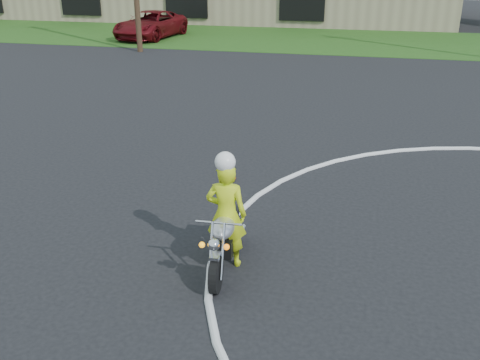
# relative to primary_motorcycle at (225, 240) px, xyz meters

# --- Properties ---
(grass_strip) EXTENTS (120.00, 10.00, 0.02)m
(grass_strip) POSITION_rel_primary_motorcycle_xyz_m (5.69, 24.93, -0.50)
(grass_strip) COLOR #1E4714
(grass_strip) RESTS_ON ground
(primary_motorcycle) EXTENTS (0.70, 1.99, 1.05)m
(primary_motorcycle) POSITION_rel_primary_motorcycle_xyz_m (0.00, 0.00, 0.00)
(primary_motorcycle) COLOR black
(primary_motorcycle) RESTS_ON ground
(rider_primary_grp) EXTENTS (0.66, 0.45, 1.94)m
(rider_primary_grp) POSITION_rel_primary_motorcycle_xyz_m (-0.01, 0.14, 0.43)
(rider_primary_grp) COLOR #CDE518
(rider_primary_grp) RESTS_ON ground
(pickup_grp) EXTENTS (3.23, 5.83, 1.54)m
(pickup_grp) POSITION_rel_primary_motorcycle_xyz_m (-10.52, 23.54, 0.26)
(pickup_grp) COLOR #5F0A11
(pickup_grp) RESTS_ON ground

